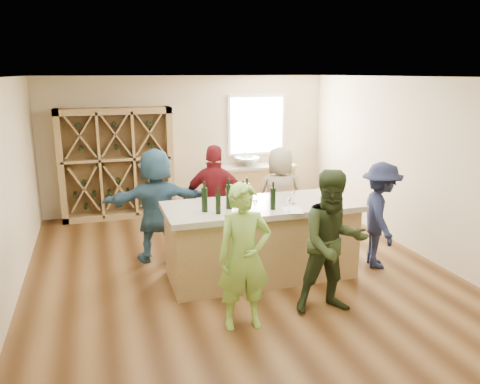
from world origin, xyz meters
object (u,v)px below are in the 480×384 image
object	(u,v)px
wine_bottle_e	(247,196)
person_far_mid	(216,201)
tasting_counter_base	(261,243)
sink	(247,161)
wine_rack	(117,164)
wine_bottle_b	(218,204)
wine_bottle_a	(205,200)
wine_bottle_f	(273,199)
wine_bottle_c	(229,197)
person_far_right	(280,198)
wine_bottle_d	(243,199)
person_near_left	(244,257)
person_far_left	(157,205)
person_near_right	(333,243)
person_server	(380,215)

from	to	relation	value
wine_bottle_e	person_far_mid	bearing A→B (deg)	98.59
tasting_counter_base	sink	bearing A→B (deg)	74.99
wine_rack	wine_bottle_b	distance (m)	3.96
wine_bottle_a	wine_bottle_f	world-z (taller)	wine_bottle_a
wine_bottle_b	wine_bottle_c	bearing A→B (deg)	42.93
wine_rack	person_far_right	size ratio (longest dim) A/B	1.30
wine_bottle_d	person_far_right	size ratio (longest dim) A/B	0.19
wine_bottle_e	person_near_left	distance (m)	1.27
person_far_left	wine_bottle_e	bearing A→B (deg)	133.16
wine_bottle_a	wine_bottle_b	world-z (taller)	wine_bottle_a
person_near_left	person_far_mid	size ratio (longest dim) A/B	0.95
sink	person_near_left	size ratio (longest dim) A/B	0.32
tasting_counter_base	person_near_left	xyz separation A→B (m)	(-0.66, -1.25, 0.35)
wine_bottle_a	person_far_mid	bearing A→B (deg)	68.61
tasting_counter_base	person_far_right	xyz separation A→B (m)	(0.70, 1.03, 0.35)
person_near_right	person_far_right	distance (m)	2.26
wine_bottle_c	wine_bottle_e	size ratio (longest dim) A/B	0.99
person_near_right	wine_bottle_f	world-z (taller)	person_near_right
wine_bottle_d	person_server	xyz separation A→B (m)	(2.15, 0.05, -0.44)
wine_bottle_a	person_far_mid	size ratio (longest dim) A/B	0.18
wine_rack	person_server	bearing A→B (deg)	-46.13
tasting_counter_base	wine_bottle_b	bearing A→B (deg)	-158.49
person_far_mid	wine_bottle_a	bearing A→B (deg)	91.41
wine_bottle_e	wine_bottle_d	bearing A→B (deg)	-125.97
wine_rack	wine_bottle_e	size ratio (longest dim) A/B	6.59
wine_rack	wine_bottle_f	bearing A→B (deg)	-64.61
sink	wine_bottle_d	xyz separation A→B (m)	(-1.27, -3.70, 0.23)
person_near_right	person_far_right	xyz separation A→B (m)	(0.23, 2.25, -0.04)
person_near_left	person_far_right	bearing A→B (deg)	62.62
sink	person_server	world-z (taller)	person_server
person_near_left	person_server	size ratio (longest dim) A/B	1.06
sink	wine_bottle_d	size ratio (longest dim) A/B	1.67
wine_rack	tasting_counter_base	bearing A→B (deg)	-63.40
person_far_left	wine_rack	bearing A→B (deg)	-78.31
tasting_counter_base	wine_bottle_c	world-z (taller)	wine_bottle_c
person_far_mid	wine_bottle_b	bearing A→B (deg)	99.93
person_far_left	wine_bottle_f	size ratio (longest dim) A/B	5.90
wine_rack	wine_bottle_c	bearing A→B (deg)	-70.68
sink	wine_bottle_d	distance (m)	3.92
wine_bottle_c	person_far_mid	bearing A→B (deg)	85.46
person_near_left	person_server	distance (m)	2.69
wine_bottle_a	person_far_left	size ratio (longest dim) A/B	0.18
person_server	wine_bottle_a	bearing A→B (deg)	109.06
wine_rack	person_far_left	world-z (taller)	wine_rack
person_server	person_far_left	xyz separation A→B (m)	(-3.13, 1.27, 0.09)
wine_bottle_b	person_far_right	distance (m)	1.95
wine_bottle_d	person_near_right	xyz separation A→B (m)	(0.81, -0.98, -0.36)
sink	person_far_mid	distance (m)	2.84
tasting_counter_base	person_far_right	distance (m)	1.29
wine_bottle_b	person_far_right	world-z (taller)	person_far_right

